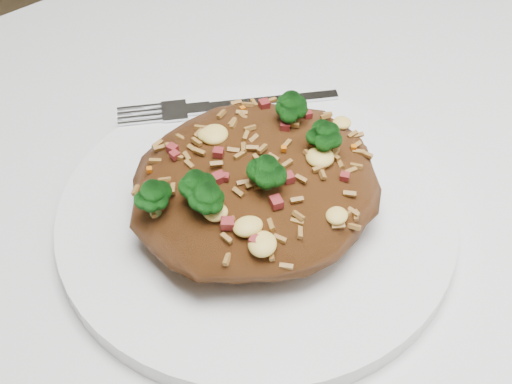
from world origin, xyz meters
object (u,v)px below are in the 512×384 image
Objects in this scene: fried_rice at (255,176)px; fork at (240,104)px; dining_table at (414,295)px; plate at (256,216)px.

fork is at bearing 57.32° from fried_rice.
fork reaches higher than dining_table.
dining_table is 8.11× the size of fork.
dining_table is 7.62× the size of fried_rice.
fried_rice is at bearing -92.71° from fork.
fork reaches higher than plate.
dining_table is 0.19m from fork.
fried_rice is 1.06× the size of fork.
dining_table is at bearing -35.26° from plate.
plate is at bearing -92.46° from fork.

